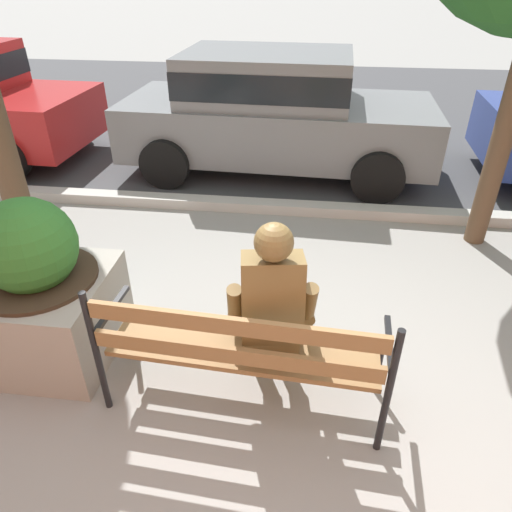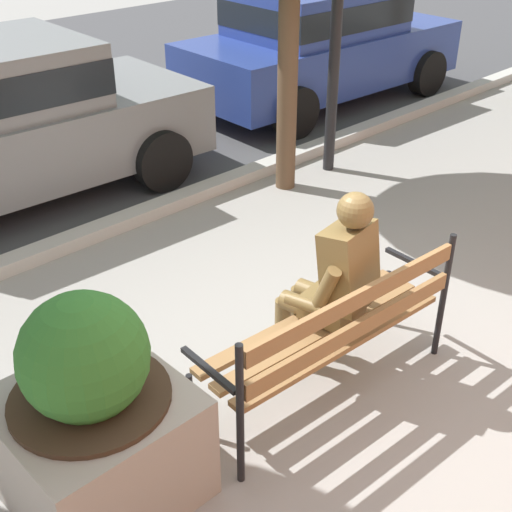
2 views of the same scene
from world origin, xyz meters
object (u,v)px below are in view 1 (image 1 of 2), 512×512
(bronze_statue_seated, at_px, (273,310))
(concrete_planter, at_px, (42,294))
(parked_car_grey, at_px, (274,109))
(park_bench, at_px, (241,346))

(bronze_statue_seated, relative_size, concrete_planter, 1.09)
(concrete_planter, height_order, parked_car_grey, parked_car_grey)
(bronze_statue_seated, relative_size, parked_car_grey, 0.33)
(parked_car_grey, bearing_deg, bronze_statue_seated, -84.76)
(park_bench, xyz_separation_m, parked_car_grey, (-0.19, 4.24, 0.30))
(park_bench, height_order, concrete_planter, concrete_planter)
(bronze_statue_seated, bearing_deg, parked_car_grey, 95.24)
(park_bench, distance_m, concrete_planter, 1.53)
(bronze_statue_seated, distance_m, parked_car_grey, 4.04)
(bronze_statue_seated, height_order, parked_car_grey, parked_car_grey)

